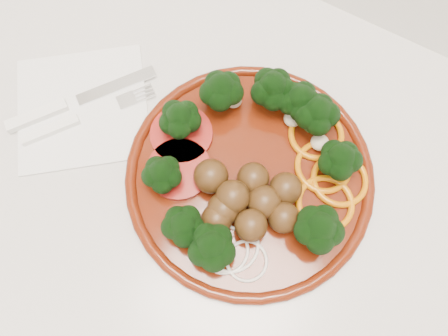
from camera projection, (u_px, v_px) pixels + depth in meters
The scene contains 5 objects.
counter at pixel (284, 274), 0.94m from camera, with size 2.40×0.60×0.90m.
plate at pixel (251, 171), 0.52m from camera, with size 0.30×0.30×0.07m.
napkin at pixel (83, 107), 0.57m from camera, with size 0.17×0.17×0.00m, color white.
knife at pixel (62, 106), 0.56m from camera, with size 0.13×0.17×0.01m.
fork at pixel (66, 124), 0.56m from camera, with size 0.11×0.15×0.01m.
Camera 1 is at (-0.07, 1.55, 1.41)m, focal length 35.00 mm.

